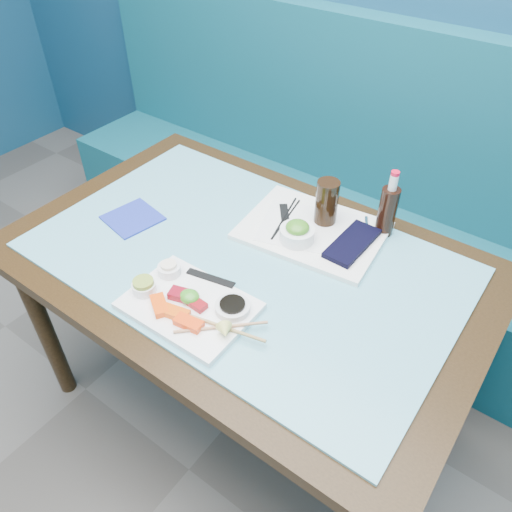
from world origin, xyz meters
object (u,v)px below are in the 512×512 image
Objects in this scene: booth_bench at (360,221)px; dining_table at (244,279)px; cola_bottle_body at (387,212)px; blue_napkin at (133,218)px; serving_tray at (312,231)px; seaweed_bowl at (297,234)px; sashimi_plate at (189,306)px; cola_glass at (327,202)px.

booth_bench is 0.89m from dining_table.
blue_napkin is at bearing -148.80° from cola_bottle_body.
seaweed_bowl is (-0.01, -0.07, 0.03)m from serving_tray.
blue_napkin is (-0.40, -0.07, 0.09)m from dining_table.
booth_bench is at bearing 90.00° from dining_table.
serving_tray is 2.65× the size of cola_bottle_body.
booth_bench is 0.82m from seaweed_bowl.
blue_napkin reaches higher than dining_table.
serving_tray is at bearing 77.77° from sashimi_plate.
serving_tray is (0.10, 0.21, 0.10)m from dining_table.
sashimi_plate is at bearing -101.29° from cola_glass.
seaweed_bowl is at bearing 77.03° from sashimi_plate.
sashimi_plate reaches higher than blue_napkin.
serving_tray is at bearing -100.30° from cola_glass.
dining_table is at bearing -121.98° from serving_tray.
booth_bench is 1.06m from blue_napkin.
dining_table is 3.34× the size of serving_tray.
blue_napkin is (-0.67, -0.41, -0.08)m from cola_bottle_body.
dining_table is at bearing -129.13° from cola_bottle_body.
cola_glass reaches higher than blue_napkin.
dining_table is (0.00, -0.84, 0.29)m from booth_bench.
blue_napkin is at bearing -113.64° from booth_bench.
booth_bench is 28.84× the size of seaweed_bowl.
sashimi_plate is at bearing -24.10° from blue_napkin.
cola_bottle_body is 0.79m from blue_napkin.
seaweed_bowl is 0.14m from cola_glass.
cola_glass is at bearing -155.73° from cola_bottle_body.
sashimi_plate is at bearing -87.68° from dining_table.
seaweed_bowl reaches higher than serving_tray.
seaweed_bowl reaches higher than dining_table.
dining_table is at bearing 91.49° from sashimi_plate.
cola_bottle_body is at bearing 31.20° from blue_napkin.
serving_tray is 2.70× the size of blue_napkin.
blue_napkin is at bearing -170.48° from dining_table.
seaweed_bowl reaches higher than blue_napkin.
sashimi_plate is at bearing -114.44° from cola_bottle_body.
cola_glass is 0.92× the size of blue_napkin.
sashimi_plate is (0.01, -1.09, 0.39)m from booth_bench.
seaweed_bowl is 0.67× the size of blue_napkin.
dining_table is 0.27m from sashimi_plate.
booth_bench is at bearing 119.26° from cola_bottle_body.
serving_tray is (0.10, -0.63, 0.39)m from booth_bench.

